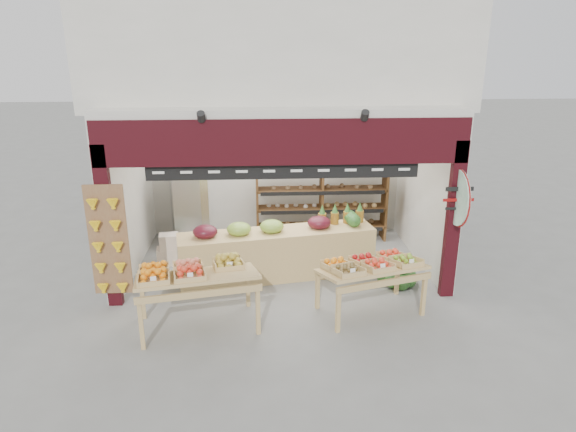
{
  "coord_description": "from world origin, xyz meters",
  "views": [
    {
      "loc": [
        -0.38,
        -8.71,
        4.07
      ],
      "look_at": [
        0.12,
        -0.2,
        1.18
      ],
      "focal_mm": 32.0,
      "sensor_mm": 36.0,
      "label": 1
    }
  ],
  "objects_px": {
    "refrigerator": "(190,205)",
    "display_table_left": "(188,274)",
    "back_shelving": "(322,193)",
    "display_table_right": "(371,266)",
    "watermelon_pile": "(397,274)",
    "mid_counter": "(277,252)",
    "cardboard_stack": "(181,252)"
  },
  "relations": [
    {
      "from": "refrigerator",
      "to": "display_table_right",
      "type": "xyz_separation_m",
      "value": [
        3.17,
        -3.15,
        -0.06
      ]
    },
    {
      "from": "mid_counter",
      "to": "refrigerator",
      "type": "bearing_deg",
      "value": 134.93
    },
    {
      "from": "cardboard_stack",
      "to": "display_table_left",
      "type": "xyz_separation_m",
      "value": [
        0.48,
        -2.39,
        0.64
      ]
    },
    {
      "from": "display_table_left",
      "to": "watermelon_pile",
      "type": "xyz_separation_m",
      "value": [
        3.47,
        1.23,
        -0.67
      ]
    },
    {
      "from": "display_table_right",
      "to": "back_shelving",
      "type": "bearing_deg",
      "value": 96.99
    },
    {
      "from": "refrigerator",
      "to": "watermelon_pile",
      "type": "xyz_separation_m",
      "value": [
        3.87,
        -2.2,
        -0.66
      ]
    },
    {
      "from": "display_table_right",
      "to": "refrigerator",
      "type": "bearing_deg",
      "value": 135.15
    },
    {
      "from": "refrigerator",
      "to": "display_table_left",
      "type": "bearing_deg",
      "value": -102.51
    },
    {
      "from": "back_shelving",
      "to": "display_table_right",
      "type": "bearing_deg",
      "value": -83.01
    },
    {
      "from": "back_shelving",
      "to": "display_table_right",
      "type": "height_order",
      "value": "back_shelving"
    },
    {
      "from": "cardboard_stack",
      "to": "display_table_right",
      "type": "bearing_deg",
      "value": -33.14
    },
    {
      "from": "display_table_right",
      "to": "watermelon_pile",
      "type": "bearing_deg",
      "value": 53.73
    },
    {
      "from": "mid_counter",
      "to": "watermelon_pile",
      "type": "bearing_deg",
      "value": -11.72
    },
    {
      "from": "back_shelving",
      "to": "watermelon_pile",
      "type": "relative_size",
      "value": 3.88
    },
    {
      "from": "cardboard_stack",
      "to": "back_shelving",
      "type": "bearing_deg",
      "value": 20.61
    },
    {
      "from": "watermelon_pile",
      "to": "display_table_left",
      "type": "bearing_deg",
      "value": -160.52
    },
    {
      "from": "mid_counter",
      "to": "watermelon_pile",
      "type": "xyz_separation_m",
      "value": [
        2.12,
        -0.44,
        -0.29
      ]
    },
    {
      "from": "refrigerator",
      "to": "display_table_left",
      "type": "relative_size",
      "value": 0.89
    },
    {
      "from": "back_shelving",
      "to": "mid_counter",
      "type": "bearing_deg",
      "value": -119.54
    },
    {
      "from": "back_shelving",
      "to": "refrigerator",
      "type": "relative_size",
      "value": 1.63
    },
    {
      "from": "refrigerator",
      "to": "display_table_left",
      "type": "height_order",
      "value": "refrigerator"
    },
    {
      "from": "refrigerator",
      "to": "watermelon_pile",
      "type": "bearing_deg",
      "value": -48.8
    },
    {
      "from": "display_table_left",
      "to": "mid_counter",
      "type": "bearing_deg",
      "value": 50.91
    },
    {
      "from": "back_shelving",
      "to": "display_table_right",
      "type": "xyz_separation_m",
      "value": [
        0.39,
        -3.2,
        -0.26
      ]
    },
    {
      "from": "refrigerator",
      "to": "mid_counter",
      "type": "distance_m",
      "value": 2.51
    },
    {
      "from": "refrigerator",
      "to": "cardboard_stack",
      "type": "relative_size",
      "value": 1.75
    },
    {
      "from": "back_shelving",
      "to": "refrigerator",
      "type": "xyz_separation_m",
      "value": [
        -2.78,
        -0.04,
        -0.21
      ]
    },
    {
      "from": "watermelon_pile",
      "to": "display_table_right",
      "type": "bearing_deg",
      "value": -126.27
    },
    {
      "from": "cardboard_stack",
      "to": "mid_counter",
      "type": "height_order",
      "value": "mid_counter"
    },
    {
      "from": "refrigerator",
      "to": "back_shelving",
      "type": "bearing_deg",
      "value": -18.28
    },
    {
      "from": "mid_counter",
      "to": "display_table_left",
      "type": "relative_size",
      "value": 1.88
    },
    {
      "from": "watermelon_pile",
      "to": "refrigerator",
      "type": "bearing_deg",
      "value": 150.41
    }
  ]
}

